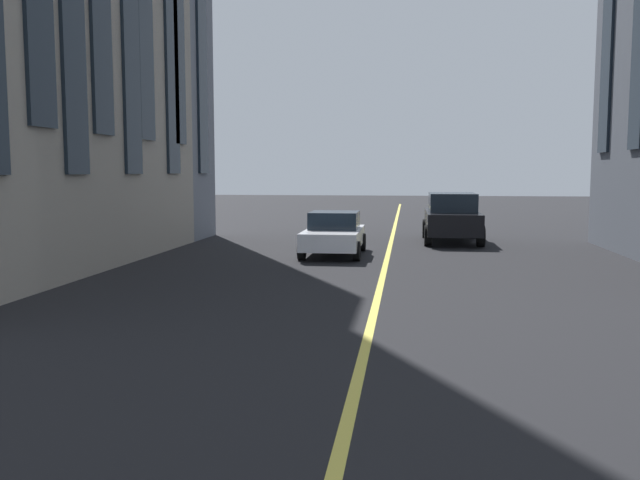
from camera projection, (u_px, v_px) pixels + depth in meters
The scene contains 3 objects.
lane_centre_line at pixel (381, 283), 16.16m from camera, with size 80.00×0.16×0.01m.
car_black_parked_b at pixel (452, 217), 25.56m from camera, with size 4.70×2.14×1.88m.
car_white_oncoming at pixel (334, 234), 21.53m from camera, with size 3.90×1.89×1.40m.
Camera 1 is at (3.98, -0.61, 2.69)m, focal length 37.48 mm.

